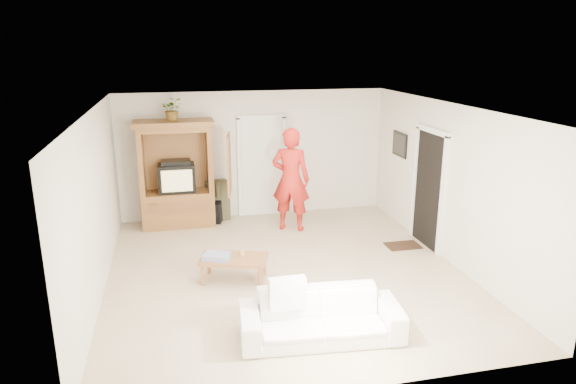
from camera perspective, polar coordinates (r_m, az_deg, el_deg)
name	(u,v)px	position (r m, az deg, el deg)	size (l,w,h in m)	color
floor	(286,272)	(8.28, -0.26, -8.88)	(6.00, 6.00, 0.00)	tan
ceiling	(285,108)	(7.56, -0.29, 9.29)	(6.00, 6.00, 0.00)	white
wall_back	(254,154)	(10.68, -3.77, 4.20)	(5.50, 5.50, 0.00)	silver
wall_front	(352,278)	(5.12, 7.11, -9.44)	(5.50, 5.50, 0.00)	silver
wall_left	(96,206)	(7.73, -20.60, -1.46)	(6.00, 6.00, 0.00)	silver
wall_right	(449,183)	(8.81, 17.47, 0.91)	(6.00, 6.00, 0.00)	silver
armoire	(178,181)	(10.32, -12.10, 1.21)	(1.82, 1.14, 2.10)	brown
door_back	(262,167)	(10.74, -2.93, 2.74)	(0.85, 0.05, 2.04)	white
doorway_right	(429,190)	(9.37, 15.39, 0.19)	(0.05, 0.90, 2.04)	black
framed_picture	(400,144)	(10.38, 12.32, 5.20)	(0.03, 0.60, 0.48)	black
doormat	(403,246)	(9.51, 12.66, -5.83)	(0.60, 0.40, 0.02)	#382316
plant	(173,109)	(10.03, -12.71, 8.97)	(0.39, 0.34, 0.44)	#4C7238
man	(291,180)	(9.82, 0.31, 1.40)	(0.73, 0.48, 2.01)	red
sofa	(321,316)	(6.48, 3.67, -13.62)	(1.97, 0.77, 0.58)	white
coffee_table	(234,260)	(7.93, -6.06, -7.55)	(1.12, 0.81, 0.37)	#915932
towel	(217,256)	(7.88, -7.94, -7.10)	(0.38, 0.28, 0.08)	#C44177
candle	(242,252)	(7.95, -5.14, -6.70)	(0.08, 0.08, 0.10)	tan
backpack_black	(212,213)	(10.48, -8.40, -2.30)	(0.36, 0.21, 0.44)	black
backpack_olive	(218,200)	(10.63, -7.83, -0.92)	(0.43, 0.32, 0.82)	#47442B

